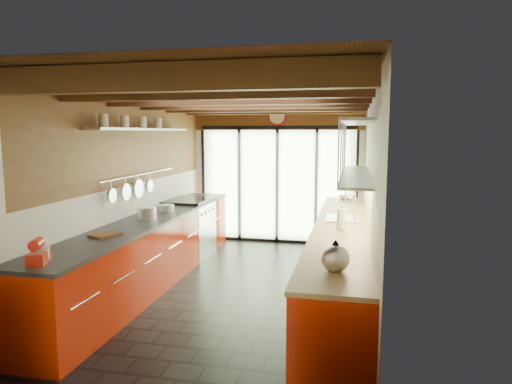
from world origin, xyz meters
TOP-DOWN VIEW (x-y plane):
  - ground at (0.00, 0.00)m, footprint 5.50×5.50m
  - room_shell at (0.00, 0.00)m, footprint 5.50×5.50m
  - ceiling_beams at (-0.00, 0.38)m, footprint 3.14×5.06m
  - glass_door at (0.00, 2.69)m, footprint 2.95×0.10m
  - left_counter at (-1.28, 0.00)m, footprint 0.68×5.00m
  - range_stove at (-1.28, 1.45)m, footprint 0.66×0.90m
  - right_counter at (1.27, 0.00)m, footprint 0.68×5.00m
  - sink_assembly at (1.29, 0.40)m, footprint 0.45×0.52m
  - upper_cabinets_right at (1.43, 0.30)m, footprint 0.34×3.00m
  - left_wall_fixtures at (-1.47, 0.14)m, footprint 0.28×2.60m
  - stand_mixer at (-1.27, -2.24)m, footprint 0.22×0.28m
  - pot_large at (-1.27, -0.13)m, footprint 0.30×0.30m
  - pot_small at (-1.27, 0.50)m, footprint 0.30×0.30m
  - cutting_board at (-1.27, -1.17)m, footprint 0.32×0.37m
  - kettle at (1.27, -1.92)m, footprint 0.25×0.30m
  - paper_towel at (1.27, -0.25)m, footprint 0.13×0.13m
  - soap_bottle at (1.27, -0.11)m, footprint 0.09×0.10m
  - bowl at (1.27, 2.25)m, footprint 0.30×0.30m

SIDE VIEW (x-z plane):
  - ground at x=0.00m, z-range 0.00..0.00m
  - right_counter at x=1.27m, z-range 0.00..0.92m
  - left_counter at x=-1.28m, z-range 0.00..0.92m
  - range_stove at x=-1.28m, z-range -0.01..0.96m
  - cutting_board at x=-1.27m, z-range 0.92..0.95m
  - bowl at x=1.27m, z-range 0.92..0.98m
  - sink_assembly at x=1.29m, z-range 0.75..1.17m
  - pot_small at x=-1.27m, z-range 0.92..1.01m
  - pot_large at x=-1.27m, z-range 0.92..1.08m
  - soap_bottle at x=1.27m, z-range 0.92..1.09m
  - stand_mixer at x=-1.27m, z-range 0.90..1.12m
  - kettle at x=1.27m, z-range 0.90..1.18m
  - paper_towel at x=1.27m, z-range 0.90..1.19m
  - room_shell at x=0.00m, z-range -1.10..4.40m
  - glass_door at x=0.00m, z-range 0.21..3.11m
  - upper_cabinets_right at x=1.43m, z-range 0.35..3.35m
  - left_wall_fixtures at x=-1.47m, z-range 1.40..2.36m
  - ceiling_beams at x=0.00m, z-range 0.01..4.91m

